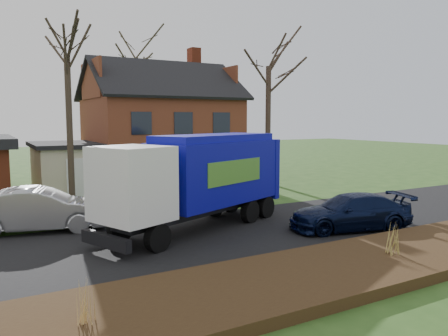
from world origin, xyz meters
TOP-DOWN VIEW (x-y plane):
  - ground at (0.00, 0.00)m, footprint 120.00×120.00m
  - road at (0.00, 0.00)m, footprint 80.00×7.00m
  - mulch_verge at (0.00, -5.30)m, footprint 80.00×3.50m
  - main_house at (1.49, 13.91)m, footprint 12.95×8.95m
  - garbage_truck at (-1.42, 1.08)m, footprint 8.68×5.28m
  - silver_sedan at (-6.88, 3.70)m, footprint 5.32×2.93m
  - navy_wagon at (3.52, -1.85)m, footprint 5.07×3.16m
  - tree_front_west at (-4.71, 9.19)m, footprint 3.48×3.48m
  - tree_front_east at (7.77, 9.70)m, footprint 3.92×3.92m
  - tree_back at (2.76, 21.22)m, footprint 3.95×3.95m
  - grass_clump_west at (-7.09, -5.45)m, footprint 0.30×0.25m
  - grass_clump_mid at (1.62, -5.45)m, footprint 0.32×0.27m

SIDE VIEW (x-z plane):
  - ground at x=0.00m, z-range 0.00..0.00m
  - road at x=0.00m, z-range 0.00..0.02m
  - mulch_verge at x=0.00m, z-range 0.00..0.30m
  - navy_wagon at x=3.52m, z-range 0.00..1.37m
  - grass_clump_west at x=-7.09m, z-range 0.30..1.11m
  - grass_clump_mid at x=1.62m, z-range 0.30..1.21m
  - silver_sedan at x=-6.88m, z-range 0.00..1.66m
  - garbage_truck at x=-1.42m, z-range 0.28..3.90m
  - main_house at x=1.49m, z-range -0.60..8.66m
  - tree_front_west at x=-4.71m, z-range 3.35..13.69m
  - tree_front_east at x=7.77m, z-range 3.41..14.29m
  - tree_back at x=2.76m, z-range 4.17..16.69m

